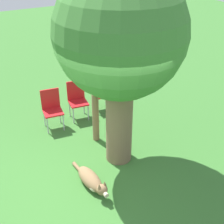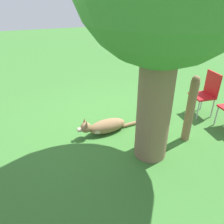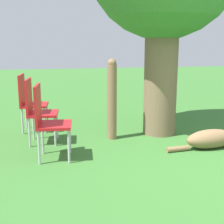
{
  "view_description": "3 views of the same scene",
  "coord_description": "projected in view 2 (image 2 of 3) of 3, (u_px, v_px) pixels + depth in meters",
  "views": [
    {
      "loc": [
        4.34,
        -1.6,
        4.18
      ],
      "look_at": [
        -0.17,
        0.86,
        1.13
      ],
      "focal_mm": 50.0,
      "sensor_mm": 36.0,
      "label": 1
    },
    {
      "loc": [
        1.52,
        3.49,
        2.38
      ],
      "look_at": [
        0.22,
        0.16,
        0.44
      ],
      "focal_mm": 35.0,
      "sensor_mm": 36.0,
      "label": 2
    },
    {
      "loc": [
        -1.98,
        -3.68,
        1.45
      ],
      "look_at": [
        -1.0,
        0.68,
        0.47
      ],
      "focal_mm": 50.0,
      "sensor_mm": 36.0,
      "label": 3
    }
  ],
  "objects": [
    {
      "name": "dog",
      "position": [
        104.0,
        126.0,
        4.19
      ],
      "size": [
        1.28,
        0.35,
        0.38
      ],
      "rotation": [
        0.0,
        0.0,
        0.08
      ],
      "color": "olive",
      "rests_on": "ground_plane"
    },
    {
      "name": "ground_plane",
      "position": [
        119.0,
        126.0,
        4.48
      ],
      "size": [
        30.0,
        30.0,
        0.0
      ],
      "primitive_type": "plane",
      "color": "#38702D"
    },
    {
      "name": "red_chair_0",
      "position": [
        207.0,
        91.0,
        4.68
      ],
      "size": [
        0.47,
        0.49,
        0.95
      ],
      "rotation": [
        0.0,
        0.0,
        -0.12
      ],
      "color": "red",
      "rests_on": "ground_plane"
    },
    {
      "name": "fence_post",
      "position": [
        190.0,
        109.0,
        3.78
      ],
      "size": [
        0.15,
        0.15,
        1.23
      ],
      "color": "#846647",
      "rests_on": "ground_plane"
    }
  ]
}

